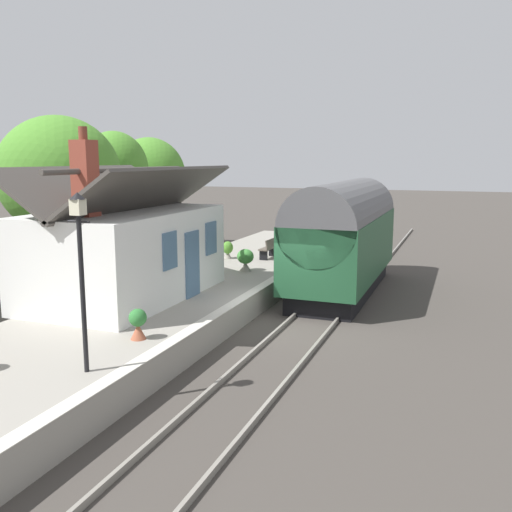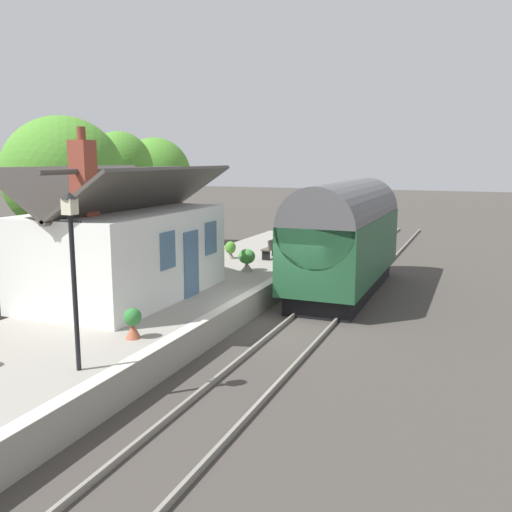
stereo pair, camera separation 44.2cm
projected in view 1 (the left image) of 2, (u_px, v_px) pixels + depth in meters
ground_plane at (278, 326)px, 17.37m from camera, size 160.00×160.00×0.00m
platform at (175, 303)px, 18.57m from camera, size 32.00×5.29×0.82m
platform_edge_coping at (243, 298)px, 17.64m from camera, size 32.00×0.36×0.02m
rail_near at (329, 330)px, 16.79m from camera, size 52.00×0.08×0.14m
rail_far at (284, 325)px, 17.29m from camera, size 52.00×0.08×0.14m
train at (343, 236)px, 21.43m from camera, size 8.79×2.73×4.32m
station_building at (126, 250)px, 17.51m from camera, size 7.06×4.09×5.22m
bench_platform_end at (269, 248)px, 24.59m from camera, size 1.41×0.47×0.88m
bench_near_building at (293, 240)px, 26.97m from camera, size 1.42×0.48×0.88m
planter_bench_left at (138, 323)px, 13.54m from camera, size 0.44×0.44×0.78m
planter_edge_near at (228, 249)px, 24.51m from camera, size 0.48×0.48×0.76m
planter_edge_far at (294, 239)px, 28.59m from camera, size 0.80×0.32×0.57m
planter_under_sign at (245, 259)px, 21.82m from camera, size 0.66×0.66×0.86m
lamp_post_platform at (80, 249)px, 11.09m from camera, size 0.32×0.50×3.70m
tree_distant at (114, 169)px, 28.07m from camera, size 3.62×3.31×6.54m
tree_far_left at (59, 176)px, 23.56m from camera, size 4.93×5.31×6.96m
tree_far_right at (150, 176)px, 31.84m from camera, size 4.11×4.09×6.37m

